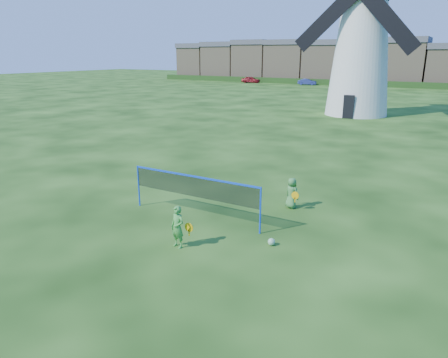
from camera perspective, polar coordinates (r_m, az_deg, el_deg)
ground at (r=13.90m, az=-1.77°, el=-6.32°), size 220.00×220.00×0.00m
windmill at (r=40.75m, az=18.37°, el=16.63°), size 10.96×5.59×16.28m
badminton_net at (r=14.06m, az=-4.15°, el=-1.12°), size 5.05×0.05×1.55m
player_girl at (r=12.20m, az=-6.42°, el=-6.60°), size 0.67×0.38×1.27m
player_boy at (r=15.39m, az=9.32°, el=-1.92°), size 0.69×0.56×1.15m
play_ball at (r=12.52m, az=6.56°, el=-8.61°), size 0.22×0.22×0.22m
terraced_houses at (r=88.08m, az=10.90°, el=15.62°), size 58.53×8.40×8.32m
hedge at (r=82.18m, az=10.08°, el=13.14°), size 62.00×0.80×1.00m
car_left at (r=83.91m, az=3.71°, el=13.51°), size 3.85×2.11×1.24m
car_right at (r=79.61m, az=11.39°, el=13.00°), size 3.52×1.82×1.10m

